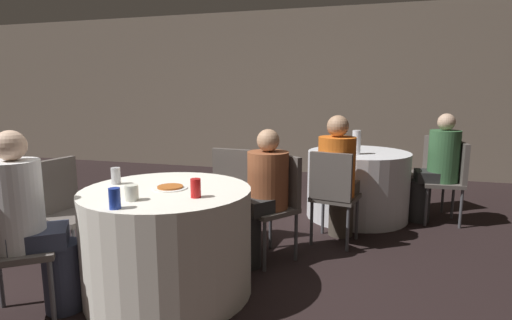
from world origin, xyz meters
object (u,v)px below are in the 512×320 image
(chair_near_north, at_px, (228,188))
(person_green_jacket, at_px, (436,169))
(soda_can_silver, at_px, (116,176))
(bottle_far, at_px, (356,142))
(chair_far_south, at_px, (333,189))
(pizza_plate_near, at_px, (170,187))
(chair_far_east, at_px, (451,175))
(person_orange_shirt, at_px, (338,178))
(table_near, at_px, (168,241))
(person_floral_shirt, at_px, (261,196))
(chair_far_northeast, at_px, (429,166))
(chair_near_southwest, at_px, (3,238))
(person_white_shirt, at_px, (33,226))
(table_far, at_px, (357,185))
(chair_near_northeast, at_px, (276,197))
(soda_can_red, at_px, (196,188))
(soda_can_blue, at_px, (115,198))

(chair_near_north, bearing_deg, person_green_jacket, -143.28)
(soda_can_silver, relative_size, bottle_far, 0.47)
(chair_far_south, distance_m, pizza_plate_near, 1.57)
(chair_far_east, xyz_separation_m, person_orange_shirt, (-1.14, -0.86, 0.08))
(table_near, bearing_deg, person_floral_shirt, 53.39)
(chair_far_northeast, relative_size, pizza_plate_near, 3.68)
(chair_near_north, xyz_separation_m, chair_near_southwest, (-0.89, -1.60, 0.00))
(chair_far_northeast, xyz_separation_m, person_white_shirt, (-2.71, -3.19, 0.05))
(table_far, xyz_separation_m, chair_near_northeast, (-0.63, -1.35, 0.16))
(chair_near_southwest, bearing_deg, person_green_jacket, 97.47)
(person_green_jacket, relative_size, person_orange_shirt, 0.99)
(chair_near_north, height_order, person_green_jacket, person_green_jacket)
(soda_can_red, height_order, soda_can_silver, same)
(soda_can_red, height_order, bottle_far, bottle_far)
(chair_far_northeast, xyz_separation_m, person_orange_shirt, (-0.98, -1.34, 0.08))
(chair_far_northeast, distance_m, soda_can_silver, 3.64)
(chair_far_south, relative_size, person_green_jacket, 0.74)
(chair_far_south, distance_m, chair_far_east, 1.54)
(soda_can_red, relative_size, soda_can_silver, 1.00)
(table_far, relative_size, chair_near_southwest, 1.27)
(chair_far_south, height_order, pizza_plate_near, chair_far_south)
(chair_near_southwest, relative_size, chair_far_northeast, 1.00)
(table_near, relative_size, chair_near_northeast, 1.32)
(table_far, height_order, chair_near_northeast, chair_near_northeast)
(person_white_shirt, height_order, bottle_far, person_white_shirt)
(person_orange_shirt, bearing_deg, chair_near_north, -148.78)
(chair_near_northeast, xyz_separation_m, chair_far_northeast, (1.45, 1.89, 0.00))
(soda_can_red, bearing_deg, chair_far_east, 50.84)
(chair_near_north, distance_m, person_white_shirt, 1.68)
(chair_near_southwest, bearing_deg, person_orange_shirt, 99.16)
(chair_near_north, height_order, soda_can_red, chair_near_north)
(soda_can_blue, height_order, bottle_far, bottle_far)
(chair_far_east, bearing_deg, chair_far_northeast, 15.18)
(chair_near_northeast, xyz_separation_m, person_floral_shirt, (-0.10, -0.13, 0.04))
(chair_far_east, distance_m, soda_can_blue, 3.54)
(person_orange_shirt, bearing_deg, chair_near_northeast, -119.48)
(chair_near_northeast, xyz_separation_m, soda_can_blue, (-0.65, -1.31, 0.28))
(person_green_jacket, xyz_separation_m, pizza_plate_near, (-2.02, -2.17, 0.17))
(chair_near_north, xyz_separation_m, person_floral_shirt, (0.41, -0.32, 0.04))
(chair_far_east, bearing_deg, soda_can_silver, 126.34)
(chair_far_south, relative_size, person_white_shirt, 0.74)
(chair_far_northeast, bearing_deg, chair_near_northeast, 108.97)
(pizza_plate_near, bearing_deg, chair_far_south, 48.96)
(chair_far_northeast, distance_m, soda_can_red, 3.35)
(pizza_plate_near, height_order, soda_can_silver, soda_can_silver)
(pizza_plate_near, height_order, soda_can_blue, soda_can_blue)
(chair_near_northeast, bearing_deg, chair_far_south, -101.74)
(table_near, bearing_deg, person_green_jacket, 47.07)
(table_far, bearing_deg, table_near, -119.78)
(person_white_shirt, distance_m, soda_can_blue, 0.65)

